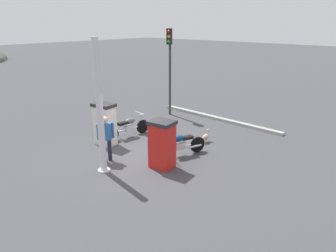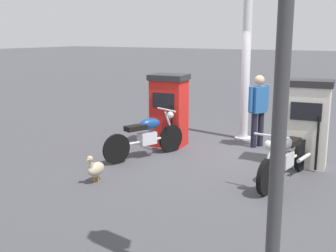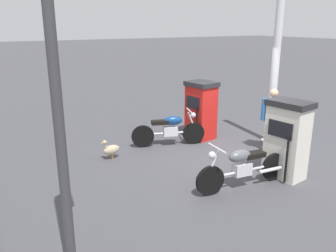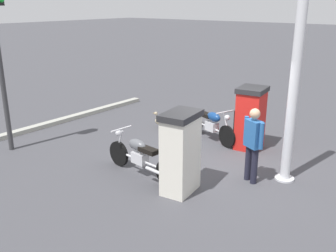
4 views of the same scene
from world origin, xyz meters
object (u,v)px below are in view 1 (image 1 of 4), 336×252
Objects in this scene: fuel_pump_near at (162,144)px; canopy_support_pole at (100,111)px; attendant_person at (106,136)px; fuel_pump_far at (105,124)px; motorcycle_far_pump at (128,127)px; roadside_traffic_light at (170,58)px; wandering_duck at (206,137)px; motorcycle_near_pump at (181,144)px.

canopy_support_pole is at bearing 140.17° from fuel_pump_near.
attendant_person is 1.31m from canopy_support_pole.
motorcycle_far_pump is at bearing -3.15° from fuel_pump_far.
roadside_traffic_light is at bearing 39.37° from fuel_pump_near.
attendant_person is (-0.90, -1.25, 0.07)m from fuel_pump_far.
fuel_pump_far is 3.24× the size of wandering_duck.
fuel_pump_far is 3.91m from wandering_duck.
wandering_duck is (2.72, 0.21, -0.56)m from fuel_pump_near.
fuel_pump_near is 3.16× the size of wandering_duck.
attendant_person reaches higher than wandering_duck.
fuel_pump_near is 6.29m from roadside_traffic_light.
motorcycle_near_pump reaches higher than motorcycle_far_pump.
motorcycle_near_pump is at bearing -69.70° from fuel_pump_far.
fuel_pump_near is at bearing -175.57° from wandering_duck.
attendant_person is at bearing 140.55° from motorcycle_near_pump.
roadside_traffic_light is (4.60, 3.78, 2.03)m from fuel_pump_near.
fuel_pump_near is at bearing -62.37° from attendant_person.
canopy_support_pole is at bearing 166.70° from wandering_duck.
roadside_traffic_light is (5.50, 2.06, 1.94)m from attendant_person.
motorcycle_near_pump is at bearing -90.89° from motorcycle_far_pump.
canopy_support_pole reaches higher than wandering_duck.
fuel_pump_near is 2.79m from wandering_duck.
fuel_pump_far is at bearing 176.85° from motorcycle_far_pump.
fuel_pump_far is at bearing 54.24° from attendant_person.
attendant_person is at bearing 44.49° from canopy_support_pole.
fuel_pump_near is 0.38× the size of canopy_support_pole.
roadside_traffic_light reaches higher than fuel_pump_near.
roadside_traffic_light is at bearing 10.06° from fuel_pump_far.
fuel_pump_near reaches higher than attendant_person.
fuel_pump_far is 3.06m from motorcycle_near_pump.
attendant_person is 0.38× the size of canopy_support_pole.
wandering_duck is at bearing 4.43° from fuel_pump_near.
roadside_traffic_light is 1.02× the size of canopy_support_pole.
motorcycle_far_pump is (1.10, -0.06, -0.38)m from fuel_pump_far.
roadside_traffic_light reaches higher than wandering_duck.
wandering_duck is (1.62, -2.69, -0.20)m from motorcycle_far_pump.
roadside_traffic_light is at bearing 23.20° from canopy_support_pole.
motorcycle_far_pump is 2.36m from attendant_person.
motorcycle_near_pump is 0.88× the size of motorcycle_far_pump.
fuel_pump_far is 1.16m from motorcycle_far_pump.
wandering_duck is at bearing -45.28° from fuel_pump_far.
roadside_traffic_light is at bearing 45.96° from motorcycle_near_pump.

